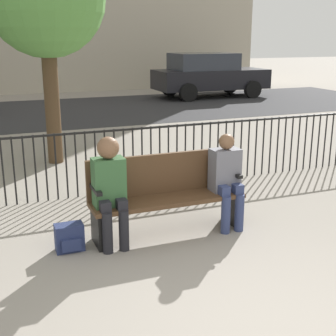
{
  "coord_description": "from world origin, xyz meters",
  "views": [
    {
      "loc": [
        -1.87,
        -2.37,
        2.23
      ],
      "look_at": [
        0.0,
        2.32,
        0.8
      ],
      "focal_mm": 50.0,
      "sensor_mm": 36.0,
      "label": 1
    }
  ],
  "objects_px": {
    "seated_person_0": "(110,185)",
    "backpack": "(70,238)",
    "seated_person_1": "(227,177)",
    "park_bench": "(165,192)",
    "parked_car_0": "(209,74)"
  },
  "relations": [
    {
      "from": "park_bench",
      "to": "seated_person_0",
      "type": "height_order",
      "value": "seated_person_0"
    },
    {
      "from": "seated_person_1",
      "to": "backpack",
      "type": "bearing_deg",
      "value": 178.94
    },
    {
      "from": "seated_person_0",
      "to": "parked_car_0",
      "type": "height_order",
      "value": "parked_car_0"
    },
    {
      "from": "backpack",
      "to": "parked_car_0",
      "type": "xyz_separation_m",
      "value": [
        7.23,
        11.19,
        0.7
      ]
    },
    {
      "from": "seated_person_0",
      "to": "backpack",
      "type": "bearing_deg",
      "value": 176.26
    },
    {
      "from": "seated_person_1",
      "to": "park_bench",
      "type": "bearing_deg",
      "value": 169.59
    },
    {
      "from": "backpack",
      "to": "parked_car_0",
      "type": "height_order",
      "value": "parked_car_0"
    },
    {
      "from": "seated_person_0",
      "to": "backpack",
      "type": "xyz_separation_m",
      "value": [
        -0.46,
        0.03,
        -0.55
      ]
    },
    {
      "from": "park_bench",
      "to": "seated_person_1",
      "type": "distance_m",
      "value": 0.75
    },
    {
      "from": "park_bench",
      "to": "backpack",
      "type": "relative_size",
      "value": 5.96
    },
    {
      "from": "seated_person_0",
      "to": "seated_person_1",
      "type": "distance_m",
      "value": 1.41
    },
    {
      "from": "backpack",
      "to": "seated_person_0",
      "type": "bearing_deg",
      "value": -3.74
    },
    {
      "from": "seated_person_0",
      "to": "seated_person_1",
      "type": "relative_size",
      "value": 1.07
    },
    {
      "from": "park_bench",
      "to": "seated_person_0",
      "type": "relative_size",
      "value": 1.47
    },
    {
      "from": "park_bench",
      "to": "seated_person_0",
      "type": "xyz_separation_m",
      "value": [
        -0.69,
        -0.13,
        0.2
      ]
    }
  ]
}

